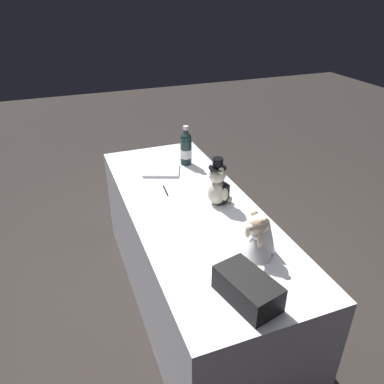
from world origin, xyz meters
The scene contains 8 objects.
ground_plane centered at (0.00, 0.00, 0.00)m, with size 12.00×12.00×0.00m, color #2D2826.
reception_table centered at (0.00, 0.00, 0.38)m, with size 2.00×0.76×0.76m, color white.
teddy_bear_groom centered at (0.02, 0.16, 0.88)m, with size 0.16×0.15×0.30m.
teddy_bear_bride centered at (0.55, 0.15, 0.87)m, with size 0.17×0.22×0.25m.
champagne_bottle centered at (-0.60, 0.18, 0.89)m, with size 0.09×0.09×0.30m.
signing_pen centered at (-0.24, -0.09, 0.77)m, with size 0.15×0.02×0.01m.
gift_case_black centered at (0.80, -0.05, 0.82)m, with size 0.32×0.23×0.12m.
guestbook centered at (-0.53, -0.04, 0.77)m, with size 0.21×0.25×0.02m, color white.
Camera 1 is at (1.84, -0.70, 1.96)m, focal length 35.14 mm.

